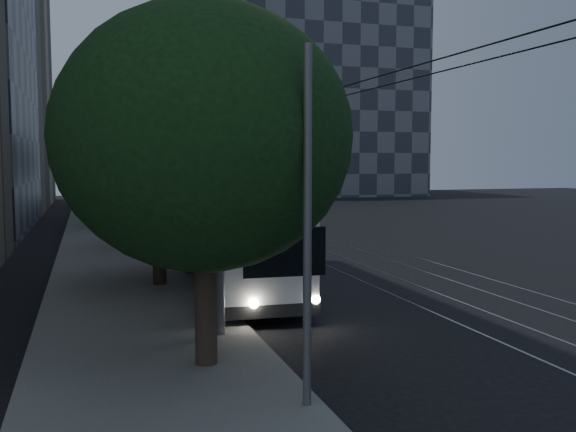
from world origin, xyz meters
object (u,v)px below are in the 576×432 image
(pickup_silver, at_px, (210,225))
(car_white_a, at_px, (186,223))
(car_white_c, at_px, (171,209))
(streetlamp_near, at_px, (236,94))
(car_white_b, at_px, (181,211))
(trolleybus, at_px, (234,238))
(car_white_d, at_px, (149,205))
(streetlamp_far, at_px, (154,123))

(pickup_silver, distance_m, car_white_a, 3.17)
(car_white_c, bearing_deg, streetlamp_near, -76.30)
(car_white_b, distance_m, streetlamp_near, 29.50)
(trolleybus, relative_size, car_white_a, 3.02)
(car_white_c, distance_m, streetlamp_near, 32.02)
(car_white_a, bearing_deg, car_white_b, 86.42)
(trolleybus, relative_size, car_white_d, 2.53)
(car_white_b, xyz_separation_m, streetlamp_far, (-2.08, -3.69, 5.62))
(car_white_c, xyz_separation_m, streetlamp_near, (-2.34, -31.54, 4.99))
(car_white_b, relative_size, streetlamp_near, 0.56)
(trolleybus, distance_m, car_white_b, 22.75)
(car_white_a, xyz_separation_m, car_white_d, (-0.80, 13.47, 0.13))
(pickup_silver, xyz_separation_m, streetlamp_near, (-2.70, -18.30, 4.85))
(car_white_d, bearing_deg, trolleybus, -102.68)
(car_white_d, bearing_deg, streetlamp_near, -104.89)
(car_white_b, relative_size, car_white_d, 1.13)
(car_white_a, relative_size, streetlamp_near, 0.41)
(car_white_b, bearing_deg, streetlamp_far, -144.33)
(pickup_silver, xyz_separation_m, car_white_a, (-0.80, 3.06, -0.15))
(pickup_silver, bearing_deg, car_white_b, 101.07)
(trolleybus, relative_size, car_white_b, 2.23)
(car_white_a, bearing_deg, streetlamp_near, -92.62)
(car_white_d, xyz_separation_m, streetlamp_near, (-1.10, -34.83, 4.88))
(trolleybus, bearing_deg, car_white_b, 89.58)
(streetlamp_near, bearing_deg, pickup_silver, 81.62)
(car_white_d, height_order, streetlamp_far, streetlamp_far)
(trolleybus, xyz_separation_m, streetlamp_far, (-0.68, 19.00, 4.78))
(trolleybus, height_order, car_white_d, trolleybus)
(pickup_silver, distance_m, car_white_c, 13.25)
(car_white_a, bearing_deg, trolleybus, -89.81)
(streetlamp_near, bearing_deg, car_white_d, 88.20)
(car_white_b, relative_size, car_white_c, 1.28)
(car_white_c, xyz_separation_m, streetlamp_far, (-1.72, -6.27, 5.71))
(pickup_silver, height_order, car_white_b, pickup_silver)
(car_white_b, bearing_deg, pickup_silver, -114.95)
(pickup_silver, xyz_separation_m, car_white_d, (-1.60, 16.53, -0.02))
(car_white_a, bearing_deg, car_white_c, 89.95)
(car_white_d, height_order, streetlamp_near, streetlamp_near)
(car_white_b, xyz_separation_m, streetlamp_near, (-2.70, -28.97, 4.90))
(car_white_a, xyz_separation_m, car_white_b, (0.80, 7.61, 0.10))
(trolleybus, bearing_deg, car_white_c, 90.75)
(pickup_silver, height_order, car_white_d, pickup_silver)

